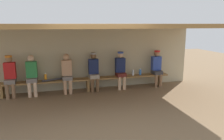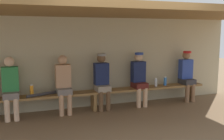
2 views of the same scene
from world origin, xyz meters
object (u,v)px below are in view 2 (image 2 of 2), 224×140
(player_rightmost, at_px, (11,85))
(water_bottle_green, at_px, (32,91))
(player_in_blue, at_px, (187,73))
(player_leftmost, at_px, (102,79))
(bench, at_px, (94,94))
(water_bottle_blue, at_px, (156,82))
(water_bottle_clear, at_px, (165,81))
(player_middle, at_px, (139,76))
(player_shirtless_tan, at_px, (64,82))
(baseball_bat, at_px, (45,94))

(player_rightmost, bearing_deg, water_bottle_green, -5.31)
(player_rightmost, distance_m, water_bottle_green, 0.45)
(player_in_blue, bearing_deg, player_leftmost, 180.00)
(water_bottle_green, bearing_deg, bench, 1.47)
(water_bottle_blue, bearing_deg, water_bottle_clear, 4.78)
(water_bottle_green, bearing_deg, water_bottle_blue, 0.71)
(bench, xyz_separation_m, water_bottle_green, (-1.40, -0.04, 0.20))
(water_bottle_green, bearing_deg, player_middle, 0.88)
(player_middle, bearing_deg, water_bottle_green, -179.12)
(bench, bearing_deg, player_shirtless_tan, 179.75)
(bench, xyz_separation_m, player_middle, (1.19, 0.00, 0.36))
(player_middle, xyz_separation_m, player_rightmost, (-3.02, -0.00, -0.02))
(bench, height_order, player_middle, player_middle)
(player_middle, relative_size, player_rightmost, 1.01)
(player_leftmost, bearing_deg, water_bottle_blue, -0.06)
(player_leftmost, distance_m, water_bottle_green, 1.63)
(water_bottle_green, bearing_deg, player_in_blue, 0.57)
(water_bottle_clear, bearing_deg, player_rightmost, -179.65)
(player_in_blue, bearing_deg, player_shirtless_tan, -179.99)
(baseball_bat, bearing_deg, player_leftmost, -18.17)
(bench, xyz_separation_m, player_in_blue, (2.61, 0.00, 0.36))
(player_middle, relative_size, player_leftmost, 1.00)
(player_leftmost, xyz_separation_m, water_bottle_blue, (1.46, -0.00, -0.18))
(player_in_blue, bearing_deg, bench, -179.92)
(player_leftmost, height_order, water_bottle_blue, player_leftmost)
(player_in_blue, bearing_deg, baseball_bat, -179.95)
(player_shirtless_tan, bearing_deg, baseball_bat, -179.59)
(player_rightmost, bearing_deg, player_leftmost, 0.01)
(player_shirtless_tan, xyz_separation_m, water_bottle_blue, (2.38, -0.00, -0.17))
(player_middle, bearing_deg, bench, -179.83)
(baseball_bat, bearing_deg, player_shirtless_tan, -17.91)
(bench, relative_size, baseball_bat, 7.32)
(water_bottle_clear, relative_size, water_bottle_blue, 1.08)
(player_shirtless_tan, distance_m, water_bottle_green, 0.72)
(water_bottle_green, bearing_deg, baseball_bat, 7.51)
(bench, bearing_deg, player_leftmost, 0.96)
(bench, distance_m, water_bottle_blue, 1.68)
(player_middle, xyz_separation_m, baseball_bat, (-2.32, -0.00, -0.25))
(player_leftmost, height_order, baseball_bat, player_leftmost)
(water_bottle_blue, bearing_deg, player_in_blue, 0.09)
(bench, height_order, water_bottle_clear, water_bottle_clear)
(player_shirtless_tan, distance_m, player_in_blue, 3.32)
(player_middle, height_order, baseball_bat, player_middle)
(player_shirtless_tan, relative_size, baseball_bat, 1.63)
(water_bottle_green, height_order, baseball_bat, water_bottle_green)
(bench, bearing_deg, player_rightmost, 179.90)
(water_bottle_blue, xyz_separation_m, baseball_bat, (-2.80, -0.00, -0.07))
(water_bottle_green, xyz_separation_m, water_bottle_blue, (3.08, 0.04, -0.03))
(player_in_blue, relative_size, player_rightmost, 1.01)
(bench, distance_m, player_leftmost, 0.42)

